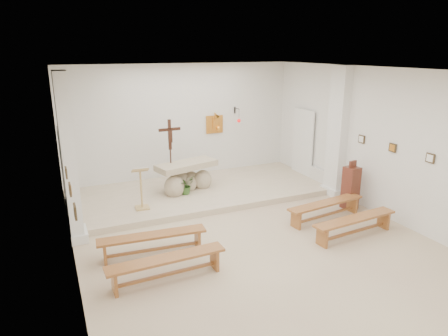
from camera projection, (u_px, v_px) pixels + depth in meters
name	position (u px, v px, depth m)	size (l,w,h in m)	color
ground	(262.00, 249.00, 8.07)	(7.00, 10.00, 0.00)	beige
wall_left	(69.00, 192.00, 6.21)	(0.02, 10.00, 3.50)	silver
wall_right	(400.00, 148.00, 8.94)	(0.02, 10.00, 3.50)	silver
wall_back	(182.00, 123.00, 11.94)	(7.00, 0.02, 3.50)	silver
ceiling	(268.00, 72.00, 7.08)	(7.00, 10.00, 0.02)	silver
sanctuary_platform	(201.00, 192.00, 11.11)	(6.98, 3.00, 0.15)	beige
pilaster_left	(69.00, 160.00, 8.00)	(0.26, 0.55, 3.50)	white
pilaster_right	(337.00, 132.00, 10.64)	(0.26, 0.55, 3.50)	white
gold_wall_relief	(215.00, 124.00, 12.35)	(0.55, 0.04, 0.55)	gold
sanctuary_lamp	(238.00, 119.00, 12.36)	(0.11, 0.36, 0.44)	black
station_frame_left_front	(75.00, 212.00, 5.52)	(0.03, 0.20, 0.20)	#3B2D1A
station_frame_left_mid	(70.00, 189.00, 6.40)	(0.03, 0.20, 0.20)	#3B2D1A
station_frame_left_rear	(66.00, 173.00, 7.27)	(0.03, 0.20, 0.20)	#3B2D1A
station_frame_right_front	(430.00, 158.00, 8.24)	(0.03, 0.20, 0.20)	#3B2D1A
station_frame_right_mid	(393.00, 148.00, 9.12)	(0.03, 0.20, 0.20)	#3B2D1A
station_frame_right_rear	(362.00, 139.00, 9.99)	(0.03, 0.20, 0.20)	#3B2D1A
radiator_left	(71.00, 216.00, 9.01)	(0.10, 0.85, 0.52)	silver
radiator_right	(319.00, 177.00, 11.70)	(0.10, 0.85, 0.52)	silver
altar	(186.00, 179.00, 10.92)	(1.79, 1.06, 0.87)	#B6A88B
lectern	(141.00, 188.00, 9.58)	(0.41, 0.36, 1.08)	tan
crucifix_stand	(170.00, 150.00, 10.65)	(0.60, 0.26, 1.97)	#371A11
potted_plant	(186.00, 185.00, 10.66)	(0.45, 0.39, 0.50)	#355D25
donation_pedestal	(351.00, 187.00, 10.02)	(0.37, 0.37, 1.25)	#5D241A
bench_left_front	(153.00, 239.00, 7.75)	(2.12, 0.52, 0.44)	#A86730
bench_right_front	(326.00, 207.00, 9.37)	(2.12, 0.58, 0.44)	#A86730
bench_left_second	(167.00, 263.00, 6.89)	(2.10, 0.39, 0.44)	#A86730
bench_right_second	(355.00, 222.00, 8.51)	(2.11, 0.50, 0.44)	#A86730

